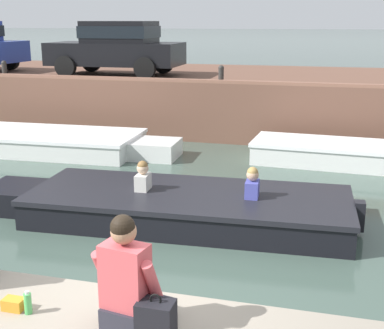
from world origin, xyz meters
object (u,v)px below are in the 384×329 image
at_px(motorboat_passing, 174,206).
at_px(person_seated_right, 129,284).
at_px(mooring_bollard_mid, 221,73).
at_px(backpack_on_ledge, 156,322).
at_px(boat_moored_central_white, 359,155).
at_px(bottle_drink, 28,303).
at_px(car_left_inner_black, 117,46).
at_px(mooring_bollard_west, 4,68).
at_px(boat_moored_west_white, 42,141).

xyz_separation_m(motorboat_passing, person_seated_right, (0.93, -4.24, 0.89)).
distance_m(motorboat_passing, mooring_bollard_mid, 6.10).
relative_size(person_seated_right, backpack_on_ledge, 2.37).
bearing_deg(person_seated_right, boat_moored_central_white, 76.49).
bearing_deg(person_seated_right, bottle_drink, -177.57).
distance_m(motorboat_passing, car_left_inner_black, 8.23).
distance_m(mooring_bollard_west, backpack_on_ledge, 13.11).
height_order(mooring_bollard_west, bottle_drink, mooring_bollard_west).
height_order(mooring_bollard_mid, bottle_drink, mooring_bollard_mid).
bearing_deg(motorboat_passing, boat_moored_central_white, 55.16).
bearing_deg(boat_moored_west_white, backpack_on_ledge, -54.55).
bearing_deg(bottle_drink, car_left_inner_black, 108.97).
distance_m(mooring_bollard_mid, backpack_on_ledge, 10.44).
bearing_deg(person_seated_right, backpack_on_ledge, -27.42).
distance_m(boat_moored_west_white, motorboat_passing, 5.85).
height_order(boat_moored_west_white, mooring_bollard_mid, mooring_bollard_mid).
bearing_deg(mooring_bollard_west, motorboat_passing, -40.37).
relative_size(boat_moored_west_white, bottle_drink, 31.65).
height_order(motorboat_passing, mooring_bollard_mid, mooring_bollard_mid).
height_order(car_left_inner_black, mooring_bollard_west, car_left_inner_black).
xyz_separation_m(boat_moored_west_white, car_left_inner_black, (0.72, 3.27, 2.17)).
relative_size(boat_moored_central_white, mooring_bollard_west, 11.52).
distance_m(boat_moored_central_white, bottle_drink, 9.06).
height_order(boat_moored_west_white, motorboat_passing, motorboat_passing).
distance_m(boat_moored_west_white, mooring_bollard_west, 3.58).
bearing_deg(mooring_bollard_mid, backpack_on_ledge, -80.51).
bearing_deg(bottle_drink, mooring_bollard_west, 124.38).
bearing_deg(car_left_inner_black, mooring_bollard_mid, -18.12).
distance_m(person_seated_right, bottle_drink, 0.93).
bearing_deg(mooring_bollard_mid, boat_moored_central_white, -24.72).
relative_size(car_left_inner_black, bottle_drink, 18.84).
bearing_deg(person_seated_right, motorboat_passing, 102.31).
xyz_separation_m(motorboat_passing, mooring_bollard_mid, (-0.52, 5.87, 1.56)).
bearing_deg(motorboat_passing, boat_moored_west_white, 140.97).
bearing_deg(car_left_inner_black, boat_moored_central_white, -21.58).
xyz_separation_m(boat_moored_central_white, car_left_inner_black, (-6.80, 2.69, 2.17)).
height_order(motorboat_passing, bottle_drink, bottle_drink).
bearing_deg(mooring_bollard_west, person_seated_right, -52.24).
distance_m(mooring_bollard_mid, bottle_drink, 10.21).
bearing_deg(boat_moored_central_white, car_left_inner_black, 158.42).
relative_size(bottle_drink, backpack_on_ledge, 0.50).
height_order(boat_moored_central_white, mooring_bollard_west, mooring_bollard_west).
distance_m(motorboat_passing, mooring_bollard_west, 9.20).
distance_m(boat_moored_central_white, backpack_on_ledge, 8.86).
height_order(boat_moored_west_white, backpack_on_ledge, backpack_on_ledge).
xyz_separation_m(boat_moored_central_white, person_seated_right, (-2.05, -8.51, 0.89)).
bearing_deg(motorboat_passing, mooring_bollard_mid, 95.01).
distance_m(motorboat_passing, backpack_on_ledge, 4.60).
relative_size(boat_moored_central_white, motorboat_passing, 0.82).
bearing_deg(mooring_bollard_west, boat_moored_central_white, -9.23).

